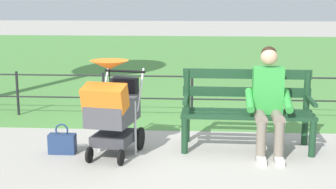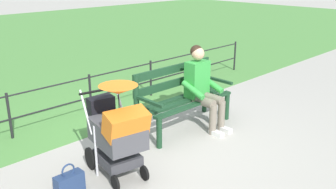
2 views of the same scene
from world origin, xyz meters
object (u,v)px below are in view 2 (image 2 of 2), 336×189
Objects in this scene: park_bench at (181,95)px; stroller at (117,130)px; person_on_bench at (202,85)px; handbag at (69,183)px.

park_bench is 1.40× the size of stroller.
person_on_bench is (-0.23, 0.22, 0.15)m from park_bench.
park_bench is 1.66m from stroller.
park_bench is 1.26× the size of person_on_bench.
person_on_bench reaches higher than handbag.
person_on_bench reaches higher than park_bench.
handbag is at bearing 4.47° from person_on_bench.
park_bench is 4.35× the size of handbag.
person_on_bench is at bearing 135.85° from park_bench.
person_on_bench is 2.52m from handbag.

